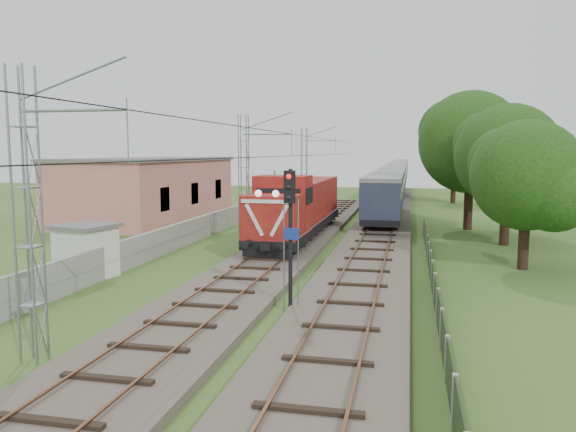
% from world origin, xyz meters
% --- Properties ---
extents(ground, '(140.00, 140.00, 0.00)m').
position_xyz_m(ground, '(0.00, 0.00, 0.00)').
color(ground, '#325821').
rests_on(ground, ground).
extents(track_main, '(4.20, 70.00, 0.45)m').
position_xyz_m(track_main, '(0.00, 7.00, 0.18)').
color(track_main, '#6B6054').
rests_on(track_main, ground).
extents(track_side, '(4.20, 80.00, 0.45)m').
position_xyz_m(track_side, '(5.00, 20.00, 0.18)').
color(track_side, '#6B6054').
rests_on(track_side, ground).
extents(catenary, '(3.31, 70.00, 8.00)m').
position_xyz_m(catenary, '(-2.95, 12.00, 4.05)').
color(catenary, gray).
rests_on(catenary, ground).
extents(boundary_wall, '(0.25, 40.00, 1.50)m').
position_xyz_m(boundary_wall, '(-6.50, 12.00, 0.75)').
color(boundary_wall, '#9E9E99').
rests_on(boundary_wall, ground).
extents(station_building, '(8.40, 20.40, 5.22)m').
position_xyz_m(station_building, '(-15.00, 24.00, 2.63)').
color(station_building, '#D17771').
rests_on(station_building, ground).
extents(fence, '(0.12, 32.00, 1.20)m').
position_xyz_m(fence, '(8.00, 3.00, 0.60)').
color(fence, black).
rests_on(fence, ground).
extents(locomotive, '(2.97, 16.98, 4.31)m').
position_xyz_m(locomotive, '(0.00, 14.29, 2.23)').
color(locomotive, black).
rests_on(locomotive, ground).
extents(coach_rake, '(2.85, 106.49, 3.29)m').
position_xyz_m(coach_rake, '(5.00, 70.50, 2.39)').
color(coach_rake, black).
rests_on(coach_rake, ground).
extents(signal_post, '(0.57, 0.44, 5.16)m').
position_xyz_m(signal_post, '(2.90, -2.01, 3.54)').
color(signal_post, black).
rests_on(signal_post, ground).
extents(relay_hut, '(2.84, 2.84, 2.48)m').
position_xyz_m(relay_hut, '(-7.40, 1.62, 1.25)').
color(relay_hut, silver).
rests_on(relay_hut, ground).
extents(tree_a, '(5.64, 5.37, 7.31)m').
position_xyz_m(tree_a, '(12.56, 7.86, 4.56)').
color(tree_a, '#361F16').
rests_on(tree_a, ground).
extents(tree_b, '(6.69, 6.38, 8.68)m').
position_xyz_m(tree_b, '(12.84, 15.28, 5.41)').
color(tree_b, '#361F16').
rests_on(tree_b, ground).
extents(tree_c, '(7.85, 7.48, 10.18)m').
position_xyz_m(tree_c, '(11.32, 22.00, 6.35)').
color(tree_c, '#361F16').
rests_on(tree_c, ground).
extents(tree_d, '(6.98, 6.65, 9.05)m').
position_xyz_m(tree_d, '(11.82, 44.22, 5.64)').
color(tree_d, '#361F16').
rests_on(tree_d, ground).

